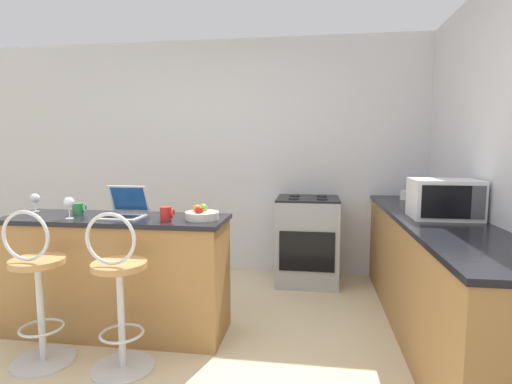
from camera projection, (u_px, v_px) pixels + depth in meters
name	position (u px, v px, depth m)	size (l,w,h in m)	color
ground_plane	(157.00, 383.00, 2.41)	(20.00, 20.00, 0.00)	beige
wall_back	(233.00, 158.00, 4.53)	(12.00, 0.06, 2.60)	silver
breakfast_bar	(117.00, 274.00, 3.05)	(1.69, 0.54, 0.90)	#9E703D
counter_right	(436.00, 278.00, 2.97)	(0.61, 2.80, 0.90)	#9E703D
bar_stool_near	(38.00, 292.00, 2.58)	(0.40, 0.40, 1.04)	silver
bar_stool_far	(119.00, 296.00, 2.50)	(0.40, 0.40, 1.04)	silver
laptop	(125.00, 209.00, 3.00)	(0.30, 0.30, 0.23)	silver
microwave	(444.00, 199.00, 2.91)	(0.46, 0.36, 0.29)	white
stove_range	(307.00, 240.00, 4.17)	(0.63, 0.59, 0.91)	#9EA3A8
fruit_bowl	(202.00, 214.00, 2.88)	(0.24, 0.24, 0.11)	silver
wine_glass_tall	(35.00, 199.00, 3.22)	(0.07, 0.07, 0.15)	silver
mug_green	(78.00, 209.00, 3.10)	(0.10, 0.08, 0.09)	#338447
mug_white	(404.00, 195.00, 3.96)	(0.10, 0.08, 0.09)	white
wine_glass_short	(69.00, 203.00, 2.89)	(0.08, 0.08, 0.16)	silver
mug_red	(166.00, 214.00, 2.82)	(0.10, 0.08, 0.10)	red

